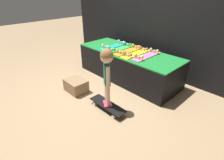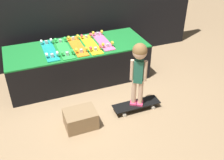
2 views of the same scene
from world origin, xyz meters
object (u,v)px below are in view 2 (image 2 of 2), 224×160
skateboard_green_on_rack (64,48)px  storage_box (81,119)px  skateboard_orange_on_rack (77,46)px  skateboard_yellow_on_rack (91,44)px  skateboard_pink_on_rack (102,40)px  child (139,63)px  skateboard_on_floor (136,105)px  skateboard_teal_on_rack (49,50)px

skateboard_green_on_rack → storage_box: skateboard_green_on_rack is taller
skateboard_orange_on_rack → skateboard_yellow_on_rack: 0.21m
storage_box → skateboard_yellow_on_rack: bearing=65.1°
skateboard_green_on_rack → skateboard_pink_on_rack: 0.63m
skateboard_yellow_on_rack → child: child is taller
skateboard_green_on_rack → skateboard_yellow_on_rack: 0.42m
skateboard_green_on_rack → skateboard_on_floor: 1.36m
skateboard_teal_on_rack → skateboard_pink_on_rack: 0.84m
skateboard_teal_on_rack → skateboard_yellow_on_rack: same height
skateboard_orange_on_rack → skateboard_yellow_on_rack: size_ratio=1.00×
skateboard_green_on_rack → storage_box: bearing=-94.0°
skateboard_yellow_on_rack → skateboard_pink_on_rack: size_ratio=1.00×
child → storage_box: 1.01m
skateboard_teal_on_rack → skateboard_pink_on_rack: (0.84, 0.03, 0.00)m
skateboard_teal_on_rack → child: (0.94, -1.05, 0.12)m
skateboard_pink_on_rack → skateboard_on_floor: (0.10, -1.08, -0.52)m
skateboard_yellow_on_rack → skateboard_pink_on_rack: bearing=14.2°
skateboard_teal_on_rack → child: size_ratio=0.79×
skateboard_yellow_on_rack → child: bearing=-73.3°
skateboard_green_on_rack → skateboard_yellow_on_rack: same height
skateboard_green_on_rack → storage_box: (-0.08, -1.07, -0.48)m
skateboard_teal_on_rack → skateboard_green_on_rack: same height
skateboard_yellow_on_rack → storage_box: bearing=-114.9°
skateboard_green_on_rack → storage_box: 1.18m
skateboard_orange_on_rack → skateboard_on_floor: (0.52, -1.04, -0.52)m
skateboard_orange_on_rack → skateboard_pink_on_rack: 0.42m
skateboard_pink_on_rack → skateboard_on_floor: skateboard_pink_on_rack is taller
child → skateboard_on_floor: bearing=5.1°
skateboard_teal_on_rack → skateboard_on_floor: (0.94, -1.05, -0.52)m
child → storage_box: size_ratio=2.28×
skateboard_green_on_rack → child: (0.73, -1.03, 0.12)m
skateboard_on_floor → storage_box: 0.80m
skateboard_teal_on_rack → skateboard_green_on_rack: (0.21, -0.02, 0.00)m
skateboard_pink_on_rack → storage_box: skateboard_pink_on_rack is taller
skateboard_orange_on_rack → skateboard_on_floor: skateboard_orange_on_rack is taller
skateboard_yellow_on_rack → skateboard_teal_on_rack: bearing=177.7°
skateboard_orange_on_rack → skateboard_yellow_on_rack: (0.21, -0.02, 0.00)m
skateboard_green_on_rack → skateboard_yellow_on_rack: bearing=-0.4°
skateboard_green_on_rack → skateboard_orange_on_rack: 0.21m
skateboard_yellow_on_rack → skateboard_orange_on_rack: bearing=175.4°
skateboard_orange_on_rack → child: bearing=-63.6°
skateboard_pink_on_rack → skateboard_orange_on_rack: bearing=-175.1°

